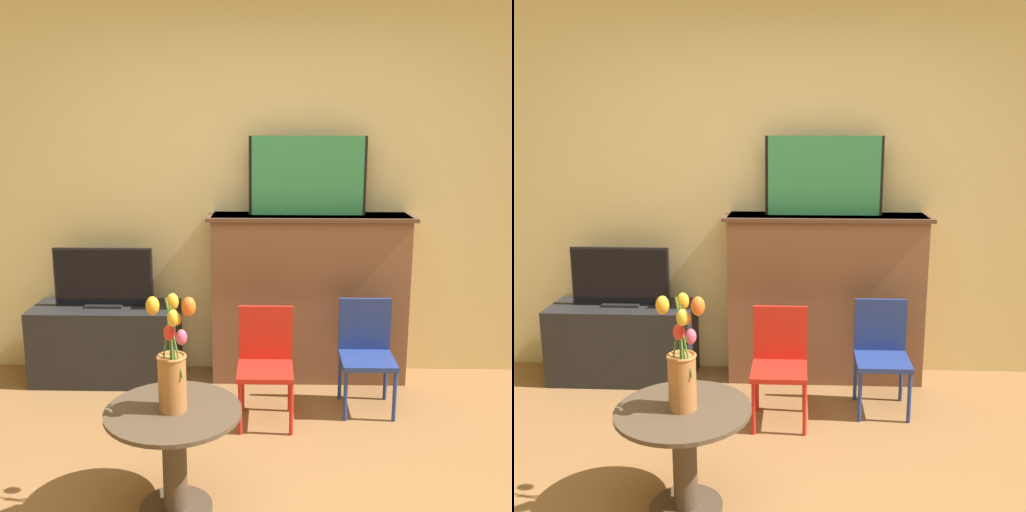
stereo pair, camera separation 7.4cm
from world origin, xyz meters
TOP-DOWN VIEW (x-y plane):
  - wall_back at (0.00, 2.13)m, footprint 8.00×0.06m
  - fireplace_mantel at (0.30, 1.95)m, footprint 1.38×0.34m
  - painting at (0.27, 1.96)m, footprint 0.78×0.03m
  - tv_stand at (-1.11, 1.87)m, footprint 0.99×0.42m
  - tv_monitor at (-1.11, 1.88)m, footprint 0.68×0.12m
  - chair_red at (0.00, 1.32)m, footprint 0.33×0.33m
  - chair_blue at (0.63, 1.50)m, footprint 0.33×0.33m
  - side_table at (-0.40, 0.41)m, footprint 0.62×0.62m
  - vase_tulips at (-0.40, 0.40)m, footprint 0.22×0.22m

SIDE VIEW (x-z plane):
  - tv_stand at x=-1.11m, z-range 0.00..0.53m
  - side_table at x=-0.40m, z-range 0.08..0.58m
  - chair_red at x=0.00m, z-range 0.04..0.73m
  - chair_blue at x=0.63m, z-range 0.04..0.73m
  - fireplace_mantel at x=0.30m, z-range 0.01..1.17m
  - vase_tulips at x=-0.40m, z-range 0.45..1.00m
  - tv_monitor at x=-1.11m, z-range 0.52..0.93m
  - wall_back at x=0.00m, z-range 0.00..2.70m
  - painting at x=0.27m, z-range 1.16..1.68m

